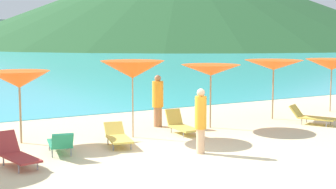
{
  "coord_description": "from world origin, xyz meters",
  "views": [
    {
      "loc": [
        -6.37,
        -10.3,
        3.07
      ],
      "look_at": [
        1.37,
        3.26,
        1.2
      ],
      "focal_mm": 53.54,
      "sensor_mm": 36.0,
      "label": 1
    }
  ],
  "objects": [
    {
      "name": "lounge_chair_2",
      "position": [
        -2.53,
        2.0,
        0.31
      ],
      "size": [
        0.83,
        1.56,
        0.68
      ],
      "rotation": [
        0.0,
        0.0,
        2.94
      ],
      "color": "#268C66",
      "rests_on": "ground_plane"
    },
    {
      "name": "lounge_chair_5",
      "position": [
        -0.81,
        2.25,
        0.27
      ],
      "size": [
        0.86,
        1.58,
        0.56
      ],
      "rotation": [
        0.0,
        0.0,
        -0.21
      ],
      "color": "#D8BF4C",
      "rests_on": "ground_plane"
    },
    {
      "name": "umbrella_4",
      "position": [
        2.96,
        3.22,
        1.91
      ],
      "size": [
        2.08,
        2.08,
        2.1
      ],
      "color": "#9E7F59",
      "rests_on": "ground_plane"
    },
    {
      "name": "umbrella_6",
      "position": [
        9.16,
        3.76,
        1.89
      ],
      "size": [
        2.29,
        2.29,
        2.11
      ],
      "color": "#9E7F59",
      "rests_on": "ground_plane"
    },
    {
      "name": "ground_plane",
      "position": [
        0.0,
        10.0,
        -0.15
      ],
      "size": [
        50.0,
        100.0,
        0.3
      ],
      "primitive_type": "cube",
      "color": "beige"
    },
    {
      "name": "headland_hill",
      "position": [
        71.48,
        117.68,
        13.12
      ],
      "size": [
        136.62,
        136.62,
        26.24
      ],
      "primitive_type": "cone",
      "color": "#235128",
      "rests_on": "ground_plane"
    },
    {
      "name": "lounge_chair_3",
      "position": [
        1.62,
        2.87,
        0.27
      ],
      "size": [
        0.61,
        1.49,
        0.69
      ],
      "rotation": [
        0.0,
        0.0,
        -0.06
      ],
      "color": "#D8BF4C",
      "rests_on": "ground_plane"
    },
    {
      "name": "umbrella_5",
      "position": [
        5.93,
        3.53,
        1.98
      ],
      "size": [
        2.32,
        2.32,
        2.16
      ],
      "color": "#9E7F59",
      "rests_on": "ground_plane"
    },
    {
      "name": "lounge_chair_0",
      "position": [
        6.35,
        2.02,
        0.28
      ],
      "size": [
        1.21,
        1.63,
        0.63
      ],
      "rotation": [
        0.0,
        0.0,
        0.47
      ],
      "color": "#D8BF4C",
      "rests_on": "ground_plane"
    },
    {
      "name": "umbrella_3",
      "position": [
        0.05,
        3.07,
        2.04
      ],
      "size": [
        2.09,
        2.09,
        2.3
      ],
      "color": "#9E7F59",
      "rests_on": "ground_plane"
    },
    {
      "name": "lounge_chair_1",
      "position": [
        -3.77,
        1.42,
        0.31
      ],
      "size": [
        0.8,
        1.61,
        0.75
      ],
      "rotation": [
        0.0,
        0.0,
        0.19
      ],
      "color": "#A53333",
      "rests_on": "ground_plane"
    },
    {
      "name": "beachgoer_2",
      "position": [
        0.68,
        0.35,
        0.91
      ],
      "size": [
        0.3,
        0.3,
        1.7
      ],
      "rotation": [
        0.0,
        0.0,
        3.9
      ],
      "color": "#DBAA84",
      "rests_on": "ground_plane"
    },
    {
      "name": "beachgoer_0",
      "position": [
        1.54,
        4.25,
        0.91
      ],
      "size": [
        0.37,
        0.37,
        1.74
      ],
      "rotation": [
        0.0,
        0.0,
        3.33
      ],
      "color": "#A3704C",
      "rests_on": "ground_plane"
    },
    {
      "name": "umbrella_2",
      "position": [
        -3.06,
        3.93,
        1.82
      ],
      "size": [
        1.8,
        1.8,
        2.06
      ],
      "color": "#9E7F59",
      "rests_on": "ground_plane"
    }
  ]
}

